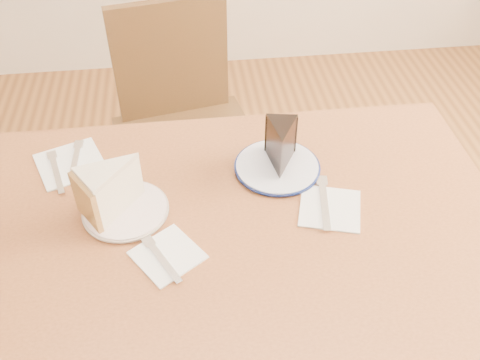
# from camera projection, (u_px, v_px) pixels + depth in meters

# --- Properties ---
(table) EXTENTS (1.20, 0.80, 0.75)m
(table) POSITION_uv_depth(u_px,v_px,m) (234.00, 257.00, 1.20)
(table) COLOR #592E18
(table) RESTS_ON ground
(chair_far) EXTENTS (0.52, 0.52, 0.90)m
(chair_far) POSITION_uv_depth(u_px,v_px,m) (185.00, 132.00, 1.78)
(chair_far) COLOR #301E0E
(chair_far) RESTS_ON ground
(plate_cream) EXTENTS (0.18, 0.18, 0.01)m
(plate_cream) POSITION_uv_depth(u_px,v_px,m) (126.00, 210.00, 1.16)
(plate_cream) COLOR silver
(plate_cream) RESTS_ON table
(plate_navy) EXTENTS (0.20, 0.20, 0.01)m
(plate_navy) POSITION_uv_depth(u_px,v_px,m) (277.00, 167.00, 1.27)
(plate_navy) COLOR white
(plate_navy) RESTS_ON table
(carrot_cake) EXTENTS (0.16, 0.15, 0.10)m
(carrot_cake) POSITION_uv_depth(u_px,v_px,m) (116.00, 188.00, 1.13)
(carrot_cake) COLOR #F1E4C7
(carrot_cake) RESTS_ON plate_cream
(chocolate_cake) EXTENTS (0.09, 0.11, 0.10)m
(chocolate_cake) POSITION_uv_depth(u_px,v_px,m) (281.00, 149.00, 1.23)
(chocolate_cake) COLOR black
(chocolate_cake) RESTS_ON plate_navy
(napkin_cream) EXTENTS (0.17, 0.17, 0.00)m
(napkin_cream) POSITION_uv_depth(u_px,v_px,m) (168.00, 255.00, 1.07)
(napkin_cream) COLOR white
(napkin_cream) RESTS_ON table
(napkin_navy) EXTENTS (0.16, 0.16, 0.00)m
(napkin_navy) POSITION_uv_depth(u_px,v_px,m) (330.00, 208.00, 1.17)
(napkin_navy) COLOR white
(napkin_navy) RESTS_ON table
(napkin_spare) EXTENTS (0.19, 0.19, 0.00)m
(napkin_spare) POSITION_uv_depth(u_px,v_px,m) (71.00, 163.00, 1.28)
(napkin_spare) COLOR white
(napkin_spare) RESTS_ON table
(fork_cream) EXTENTS (0.08, 0.13, 0.00)m
(fork_cream) POSITION_uv_depth(u_px,v_px,m) (162.00, 259.00, 1.06)
(fork_cream) COLOR silver
(fork_cream) RESTS_ON napkin_cream
(knife_navy) EXTENTS (0.04, 0.17, 0.00)m
(knife_navy) POSITION_uv_depth(u_px,v_px,m) (324.00, 203.00, 1.18)
(knife_navy) COLOR silver
(knife_navy) RESTS_ON napkin_navy
(fork_spare) EXTENTS (0.02, 0.14, 0.00)m
(fork_spare) POSITION_uv_depth(u_px,v_px,m) (76.00, 159.00, 1.29)
(fork_spare) COLOR silver
(fork_spare) RESTS_ON napkin_spare
(knife_spare) EXTENTS (0.06, 0.16, 0.00)m
(knife_spare) POSITION_uv_depth(u_px,v_px,m) (56.00, 172.00, 1.25)
(knife_spare) COLOR silver
(knife_spare) RESTS_ON napkin_spare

